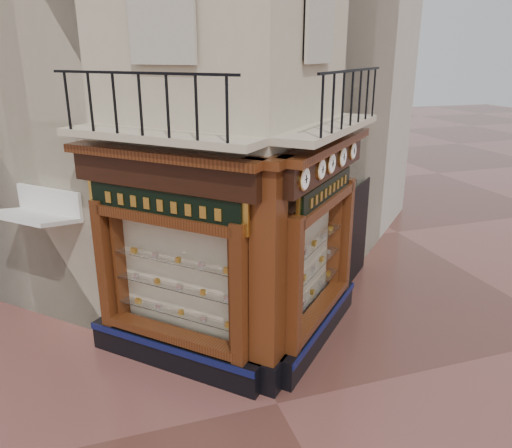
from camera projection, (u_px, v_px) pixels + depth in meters
name	position (u px, v px, depth m)	size (l,w,h in m)	color
ground	(277.00, 404.00, 8.13)	(80.00, 80.00, 0.00)	#522D26
main_building	(189.00, 27.00, 11.72)	(8.00, 8.00, 12.00)	beige
neighbour_left	(81.00, 50.00, 13.37)	(8.00, 8.00, 11.00)	#B1A99A
neighbour_right	(256.00, 50.00, 14.84)	(8.00, 8.00, 11.00)	#B1A99A
shopfront_left	(169.00, 266.00, 8.49)	(2.86, 2.86, 3.98)	black
shopfront_right	(320.00, 247.00, 9.32)	(2.86, 2.86, 3.98)	black
corner_pilaster	(268.00, 283.00, 7.95)	(0.85, 0.85, 3.98)	black
balcony	(249.00, 131.00, 8.10)	(5.94, 2.97, 1.03)	beige
clock_a	(304.00, 179.00, 7.52)	(0.30, 0.30, 0.37)	gold
clock_b	(321.00, 169.00, 8.14)	(0.29, 0.29, 0.36)	gold
clock_c	(331.00, 163.00, 8.58)	(0.30, 0.30, 0.37)	gold
clock_d	(342.00, 157.00, 9.11)	(0.30, 0.30, 0.38)	gold
clock_e	(353.00, 151.00, 9.67)	(0.28, 0.28, 0.34)	gold
awning	(49.00, 334.00, 10.16)	(1.65, 0.99, 0.08)	white
signboard_left	(162.00, 204.00, 8.06)	(2.27, 2.27, 0.61)	gold
signboard_right	(326.00, 190.00, 8.92)	(1.92, 1.92, 0.51)	gold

